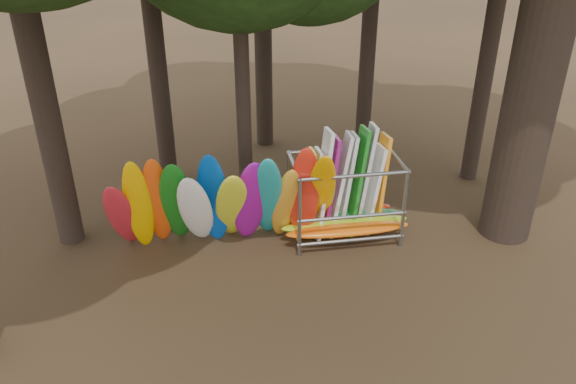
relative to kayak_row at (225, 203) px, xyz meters
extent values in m
plane|color=#47331E|center=(1.85, -1.37, -1.31)|extent=(120.00, 120.00, 0.00)
cylinder|color=black|center=(-3.79, 1.17, 4.13)|extent=(0.59, 0.59, 10.88)
cylinder|color=black|center=(4.77, 4.97, 3.44)|extent=(0.47, 0.47, 9.48)
cylinder|color=black|center=(0.64, 1.37, 3.33)|extent=(0.35, 0.35, 9.27)
ellipsoid|color=red|center=(-2.35, 0.12, -0.19)|extent=(0.74, 1.67, 2.38)
ellipsoid|color=#FFB700|center=(-1.93, 0.00, 0.08)|extent=(0.67, 1.44, 2.89)
ellipsoid|color=#FF5010|center=(-1.51, 0.13, 0.09)|extent=(0.70, 1.57, 2.89)
ellipsoid|color=#157018|center=(-1.09, 0.11, 0.04)|extent=(0.78, 1.80, 2.84)
ellipsoid|color=white|center=(-0.67, -0.08, -0.08)|extent=(0.98, 1.93, 2.62)
ellipsoid|color=#084AB6|center=(-0.25, 0.08, 0.07)|extent=(0.84, 1.26, 2.83)
ellipsoid|color=yellow|center=(0.17, -0.02, -0.11)|extent=(0.79, 1.88, 2.57)
ellipsoid|color=#900F8B|center=(0.59, -0.07, 0.01)|extent=(0.93, 1.62, 2.76)
ellipsoid|color=teal|center=(1.01, -0.07, 0.08)|extent=(0.91, 1.97, 2.93)
ellipsoid|color=orange|center=(1.43, 0.01, -0.16)|extent=(0.80, 1.42, 2.43)
ellipsoid|color=red|center=(1.85, -0.12, 0.10)|extent=(0.82, 1.15, 2.89)
ellipsoid|color=#F49F00|center=(2.27, -0.02, 0.06)|extent=(0.93, 2.03, 2.88)
ellipsoid|color=orange|center=(2.93, -0.21, -0.89)|extent=(3.09, 0.55, 0.24)
ellipsoid|color=#ADD01B|center=(2.93, 0.08, -0.89)|extent=(3.22, 0.55, 0.24)
ellipsoid|color=#166733|center=(2.93, 0.44, -0.89)|extent=(3.04, 0.55, 0.24)
ellipsoid|color=red|center=(2.93, 0.76, -0.89)|extent=(2.80, 0.55, 0.24)
cube|color=#FFB90D|center=(1.96, 0.41, -0.17)|extent=(0.49, 0.75, 2.30)
cube|color=white|center=(2.18, 0.52, -0.20)|extent=(0.43, 0.76, 2.24)
cube|color=white|center=(2.39, 0.35, 0.08)|extent=(0.44, 0.81, 2.80)
cube|color=#951874|center=(2.61, 0.48, -0.04)|extent=(0.41, 0.77, 2.55)
cube|color=silver|center=(2.83, 0.41, 0.02)|extent=(0.57, 0.76, 2.66)
cube|color=silver|center=(3.04, 0.52, -0.02)|extent=(0.47, 0.76, 2.59)
cube|color=#1B7A1E|center=(3.26, 0.40, 0.07)|extent=(0.49, 0.81, 2.78)
cube|color=silver|center=(3.47, 0.51, 0.09)|extent=(0.53, 0.78, 2.80)
cube|color=white|center=(3.69, 0.41, -0.18)|extent=(0.50, 0.78, 2.28)
cube|color=orange|center=(3.90, 0.53, -0.07)|extent=(0.34, 0.78, 2.51)
camera|label=1|loc=(-0.42, -11.44, 6.29)|focal=35.00mm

